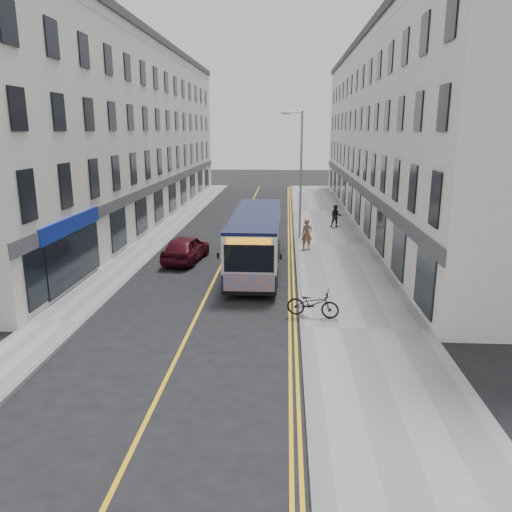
# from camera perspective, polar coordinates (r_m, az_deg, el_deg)

# --- Properties ---
(ground) EXTENTS (140.00, 140.00, 0.00)m
(ground) POSITION_cam_1_polar(r_m,az_deg,el_deg) (19.40, -6.74, -6.73)
(ground) COLOR black
(ground) RESTS_ON ground
(pavement_east) EXTENTS (4.50, 64.00, 0.12)m
(pavement_east) POSITION_cam_1_polar(r_m,az_deg,el_deg) (30.72, 8.81, 1.23)
(pavement_east) COLOR gray
(pavement_east) RESTS_ON ground
(pavement_west) EXTENTS (2.00, 64.00, 0.12)m
(pavement_west) POSITION_cam_1_polar(r_m,az_deg,el_deg) (31.71, -11.88, 1.50)
(pavement_west) COLOR gray
(pavement_west) RESTS_ON ground
(kerb_east) EXTENTS (0.18, 64.00, 0.13)m
(kerb_east) POSITION_cam_1_polar(r_m,az_deg,el_deg) (30.59, 4.61, 1.31)
(kerb_east) COLOR slate
(kerb_east) RESTS_ON ground
(kerb_west) EXTENTS (0.18, 64.00, 0.13)m
(kerb_west) POSITION_cam_1_polar(r_m,az_deg,el_deg) (31.46, -10.12, 1.49)
(kerb_west) COLOR slate
(kerb_west) RESTS_ON ground
(road_centre_line) EXTENTS (0.12, 64.00, 0.01)m
(road_centre_line) POSITION_cam_1_polar(r_m,az_deg,el_deg) (30.78, -2.85, 1.30)
(road_centre_line) COLOR #EDB015
(road_centre_line) RESTS_ON ground
(road_dbl_yellow_inner) EXTENTS (0.10, 64.00, 0.01)m
(road_dbl_yellow_inner) POSITION_cam_1_polar(r_m,az_deg,el_deg) (30.60, 3.77, 1.21)
(road_dbl_yellow_inner) COLOR #EDB015
(road_dbl_yellow_inner) RESTS_ON ground
(road_dbl_yellow_outer) EXTENTS (0.10, 64.00, 0.01)m
(road_dbl_yellow_outer) POSITION_cam_1_polar(r_m,az_deg,el_deg) (30.60, 4.14, 1.20)
(road_dbl_yellow_outer) COLOR #EDB015
(road_dbl_yellow_outer) RESTS_ON ground
(terrace_east) EXTENTS (6.00, 46.00, 13.00)m
(terrace_east) POSITION_cam_1_polar(r_m,az_deg,el_deg) (39.65, 15.77, 13.19)
(terrace_east) COLOR white
(terrace_east) RESTS_ON ground
(terrace_west) EXTENTS (6.00, 46.00, 13.00)m
(terrace_west) POSITION_cam_1_polar(r_m,az_deg,el_deg) (40.72, -14.57, 13.28)
(terrace_west) COLOR silver
(terrace_west) RESTS_ON ground
(streetlamp) EXTENTS (1.32, 0.18, 8.00)m
(streetlamp) POSITION_cam_1_polar(r_m,az_deg,el_deg) (31.91, 5.02, 9.69)
(streetlamp) COLOR #93959B
(streetlamp) RESTS_ON ground
(city_bus) EXTENTS (2.34, 9.98, 2.90)m
(city_bus) POSITION_cam_1_polar(r_m,az_deg,el_deg) (25.04, 0.04, 1.99)
(city_bus) COLOR black
(city_bus) RESTS_ON ground
(bicycle) EXTENTS (2.07, 1.12, 1.03)m
(bicycle) POSITION_cam_1_polar(r_m,az_deg,el_deg) (18.75, 6.52, -5.42)
(bicycle) COLOR black
(bicycle) RESTS_ON pavement_east
(pedestrian_near) EXTENTS (0.68, 0.49, 1.75)m
(pedestrian_near) POSITION_cam_1_polar(r_m,az_deg,el_deg) (29.14, 5.85, 2.49)
(pedestrian_near) COLOR brown
(pedestrian_near) RESTS_ON pavement_east
(pedestrian_far) EXTENTS (0.79, 0.62, 1.61)m
(pedestrian_far) POSITION_cam_1_polar(r_m,az_deg,el_deg) (35.93, 9.12, 4.52)
(pedestrian_far) COLOR black
(pedestrian_far) RESTS_ON pavement_east
(car_white) EXTENTS (1.78, 4.32, 1.39)m
(car_white) POSITION_cam_1_polar(r_m,az_deg,el_deg) (38.67, 1.15, 5.05)
(car_white) COLOR white
(car_white) RESTS_ON ground
(car_maroon) EXTENTS (2.21, 4.40, 1.44)m
(car_maroon) POSITION_cam_1_polar(r_m,az_deg,el_deg) (27.07, -8.01, 0.91)
(car_maroon) COLOR #490C17
(car_maroon) RESTS_ON ground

